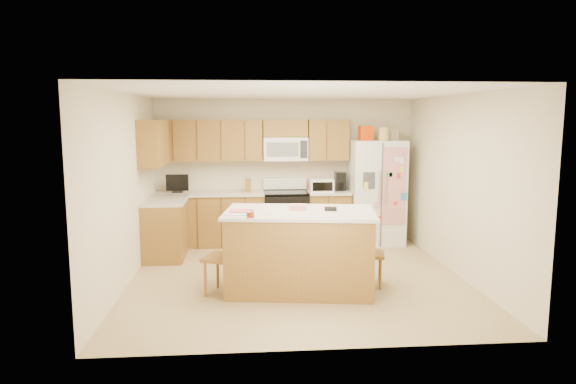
{
  "coord_description": "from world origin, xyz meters",
  "views": [
    {
      "loc": [
        -0.68,
        -6.8,
        2.18
      ],
      "look_at": [
        -0.09,
        0.35,
        1.14
      ],
      "focal_mm": 32.0,
      "sensor_mm": 36.0,
      "label": 1
    }
  ],
  "objects": [
    {
      "name": "windsor_chair_back",
      "position": [
        0.05,
        0.22,
        0.45
      ],
      "size": [
        0.46,
        0.45,
        0.96
      ],
      "color": "olive",
      "rests_on": "ground"
    },
    {
      "name": "windsor_chair_right",
      "position": [
        0.9,
        -0.4,
        0.43
      ],
      "size": [
        0.45,
        0.46,
        0.9
      ],
      "color": "olive",
      "rests_on": "ground"
    },
    {
      "name": "island",
      "position": [
        -0.02,
        -0.51,
        0.52
      ],
      "size": [
        1.99,
        1.32,
        1.11
      ],
      "color": "olive",
      "rests_on": "ground"
    },
    {
      "name": "room_shell",
      "position": [
        0.0,
        0.0,
        1.44
      ],
      "size": [
        4.6,
        4.6,
        2.52
      ],
      "color": "beige",
      "rests_on": "ground"
    },
    {
      "name": "cabinetry",
      "position": [
        -0.98,
        1.79,
        0.91
      ],
      "size": [
        3.36,
        1.56,
        2.15
      ],
      "color": "olive",
      "rests_on": "ground"
    },
    {
      "name": "windsor_chair_left",
      "position": [
        -0.96,
        -0.6,
        0.47
      ],
      "size": [
        0.54,
        0.55,
        1.0
      ],
      "color": "olive",
      "rests_on": "ground"
    },
    {
      "name": "refrigerator",
      "position": [
        1.57,
        1.87,
        0.92
      ],
      "size": [
        0.9,
        0.79,
        2.04
      ],
      "color": "white",
      "rests_on": "ground"
    },
    {
      "name": "ground",
      "position": [
        0.0,
        0.0,
        0.0
      ],
      "size": [
        4.5,
        4.5,
        0.0
      ],
      "primitive_type": "plane",
      "color": "tan",
      "rests_on": "ground"
    },
    {
      "name": "stove",
      "position": [
        0.0,
        1.94,
        0.47
      ],
      "size": [
        0.76,
        0.65,
        1.13
      ],
      "color": "black",
      "rests_on": "ground"
    }
  ]
}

